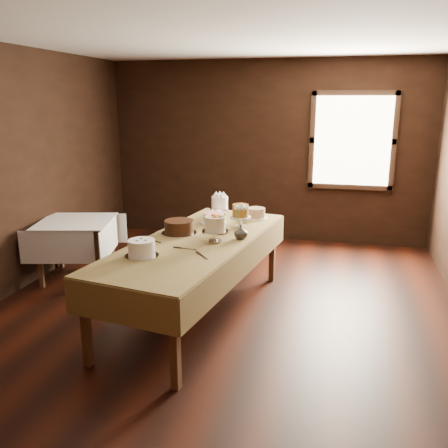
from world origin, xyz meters
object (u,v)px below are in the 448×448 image
cake_chocolate (179,227)px  cake_lattice (213,219)px  side_table (76,228)px  cake_server_a (189,249)px  cake_server_c (209,230)px  cake_server_e (156,241)px  cake_speckled (256,213)px  cake_caramel (240,217)px  display_table (197,245)px  flower_vase (241,232)px  cake_swirl (142,249)px  cake_server_b (204,257)px  cake_flowers (215,230)px  cake_meringue (220,207)px

cake_chocolate → cake_lattice: bearing=64.7°
side_table → cake_server_a: size_ratio=4.41×
cake_server_c → cake_server_e: (-0.40, -0.53, 0.00)m
cake_speckled → cake_caramel: size_ratio=1.00×
display_table → cake_speckled: cake_speckled is taller
cake_lattice → cake_server_a: cake_lattice is taller
cake_lattice → side_table: bearing=179.3°
cake_caramel → cake_server_e: 1.03m
display_table → cake_server_e: size_ratio=11.69×
side_table → cake_server_c: size_ratio=4.41×
side_table → cake_server_a: cake_server_a is taller
cake_lattice → flower_vase: (0.43, -0.54, 0.02)m
cake_lattice → cake_server_e: 0.92m
cake_swirl → cake_server_e: bearing=95.5°
display_table → cake_caramel: size_ratio=10.39×
cake_caramel → cake_swirl: cake_caramel is taller
cake_server_b → cake_server_e: size_ratio=1.00×
display_table → cake_chocolate: 0.32m
cake_server_e → display_table: bearing=50.0°
cake_chocolate → cake_flowers: (0.44, -0.19, 0.05)m
cake_server_b → cake_server_c: (-0.20, 0.88, 0.00)m
cake_speckled → cake_server_e: cake_speckled is taller
cake_chocolate → cake_server_a: cake_chocolate is taller
cake_swirl → cake_lattice: bearing=75.9°
cake_caramel → flower_vase: (0.10, -0.44, -0.04)m
cake_meringue → cake_server_e: cake_meringue is taller
cake_server_e → cake_caramel: bearing=72.6°
cake_server_a → cake_server_e: size_ratio=1.00×
cake_server_a → cake_server_c: size_ratio=1.00×
cake_lattice → cake_flowers: (0.20, -0.70, 0.06)m
display_table → cake_meringue: cake_meringue is taller
cake_meringue → cake_server_c: cake_meringue is taller
cake_server_c → flower_vase: (0.40, -0.23, 0.07)m
cake_swirl → flower_vase: 1.07m
display_table → cake_caramel: 0.69m
cake_lattice → cake_server_a: 1.00m
cake_flowers → cake_server_b: 0.51m
cake_server_a → cake_chocolate: bearing=125.2°
cake_flowers → cake_server_a: bearing=-120.2°
cake_server_c → cake_server_e: 0.66m
cake_chocolate → cake_flowers: cake_flowers is taller
cake_server_c → flower_vase: size_ratio=1.64×
cake_caramel → flower_vase: bearing=-77.7°
side_table → cake_meringue: (1.77, 0.32, 0.29)m
cake_lattice → cake_caramel: size_ratio=1.12×
cake_lattice → cake_chocolate: 0.56m
cake_speckled → cake_caramel: 0.45m
cake_lattice → cake_server_c: cake_lattice is taller
cake_chocolate → cake_speckled: bearing=51.2°
cake_flowers → cake_swirl: cake_flowers is taller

